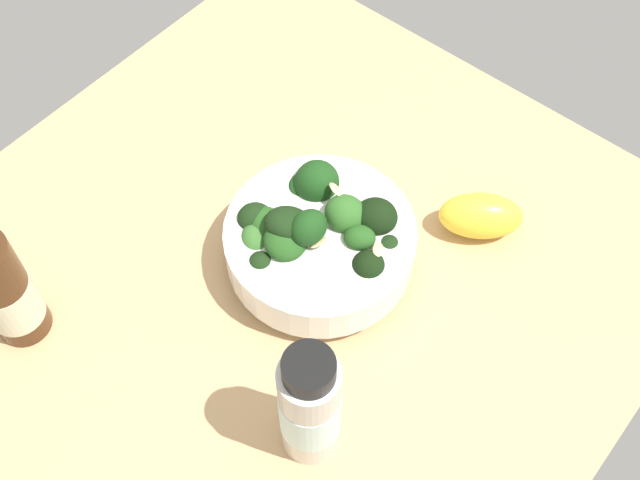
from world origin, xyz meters
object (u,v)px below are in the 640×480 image
Objects in this scene: lemon_wedge at (481,216)px; bottle_tall at (310,407)px; bowl_of_broccoli at (319,238)px; bottle_short at (4,291)px.

bottle_tall is at bearing 92.23° from lemon_wedge.
bowl_of_broccoli is at bearing 52.94° from lemon_wedge.
bottle_tall is at bearing -162.33° from bottle_short.
bottle_short is at bearing 53.65° from lemon_wedge.
bottle_tall is at bearing 127.61° from bowl_of_broccoli.
lemon_wedge is 27.14cm from bottle_tall.
bottle_tall is 1.08× the size of bottle_short.
bottle_short is (26.02, 35.36, 3.72)cm from lemon_wedge.
bowl_of_broccoli is 27.92cm from bottle_short.
bottle_short is (16.34, 22.54, 2.11)cm from bowl_of_broccoli.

